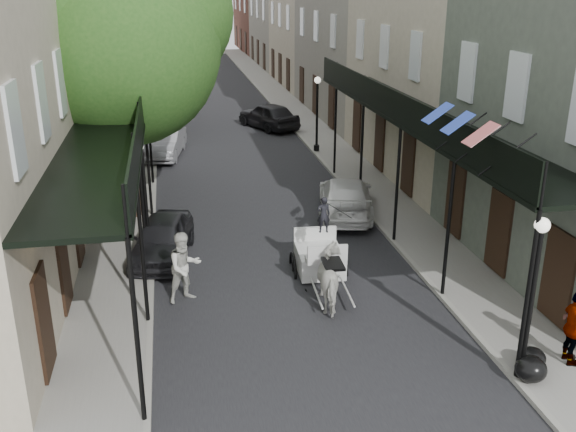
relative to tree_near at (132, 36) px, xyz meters
name	(u,v)px	position (x,y,z in m)	size (l,w,h in m)	color
ground	(318,350)	(4.20, -10.18, -6.49)	(140.00, 140.00, 0.00)	gray
road	(232,147)	(4.20, 9.82, -6.48)	(8.00, 90.00, 0.01)	black
sidewalk_left	(135,150)	(-0.80, 9.82, -6.43)	(2.20, 90.00, 0.12)	gray
sidewalk_right	(324,142)	(9.20, 9.82, -6.43)	(2.20, 90.00, 0.12)	gray
building_row_left	(74,32)	(-4.40, 19.82, -1.24)	(5.00, 80.00, 10.50)	#B7A992
building_row_right	(343,28)	(12.80, 19.82, -1.24)	(5.00, 80.00, 10.50)	gray
gallery_left	(115,128)	(-0.59, -3.20, -2.44)	(2.20, 18.05, 4.88)	black
gallery_right	(414,116)	(8.99, -3.20, -2.44)	(2.20, 18.05, 4.88)	black
tree_near	(132,36)	(0.00, 0.00, 0.00)	(7.31, 6.80, 9.63)	#382619
tree_far	(143,27)	(-0.05, 14.00, -0.65)	(6.45, 6.00, 8.61)	#382619
lamppost_right_near	(532,297)	(8.30, -12.18, -4.44)	(0.32, 0.32, 3.71)	black
lamppost_left	(142,199)	(0.10, -4.18, -4.44)	(0.32, 0.32, 3.71)	black
lamppost_right_far	(317,113)	(8.30, 7.82, -4.44)	(0.32, 0.32, 3.71)	black
horse	(333,279)	(5.11, -8.03, -5.71)	(0.84, 1.84, 1.55)	beige
carriage	(318,237)	(5.23, -5.62, -5.48)	(1.69, 2.35, 2.59)	black
pedestrian_walking	(185,267)	(1.21, -7.02, -5.50)	(0.96, 0.75, 1.99)	beige
pedestrian_sidewalk_left	(130,154)	(-0.74, 5.16, -5.40)	(1.25, 0.72, 1.93)	gray
pedestrian_sidewalk_right	(575,328)	(9.64, -11.91, -5.47)	(1.05, 0.44, 1.79)	gray
car_left_near	(162,238)	(0.60, -4.00, -5.82)	(1.57, 3.91, 1.33)	black
car_left_mid	(165,142)	(0.74, 8.51, -5.76)	(1.54, 4.42, 1.46)	gray
car_left_far	(161,117)	(0.60, 15.11, -5.82)	(2.22, 4.82, 1.34)	black
car_right_near	(345,197)	(7.32, -1.18, -5.79)	(1.95, 4.80, 1.39)	silver
car_right_far	(269,116)	(6.80, 13.91, -5.72)	(1.82, 4.53, 1.54)	black
trash_bags	(531,365)	(8.51, -12.20, -6.10)	(0.94, 1.09, 0.58)	black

